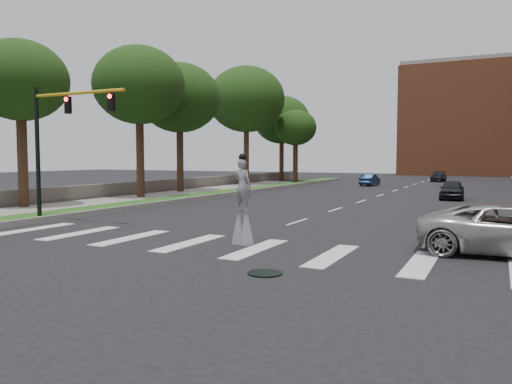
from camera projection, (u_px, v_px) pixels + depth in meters
name	position (u px, v px, depth m)	size (l,w,h in m)	color
ground_plane	(206.00, 251.00, 15.90)	(160.00, 160.00, 0.00)	black
grass_median	(215.00, 194.00, 38.85)	(2.00, 60.00, 0.25)	#205217
median_curb	(227.00, 194.00, 38.39)	(0.20, 60.00, 0.28)	gray
sidewalk_left	(93.00, 204.00, 31.20)	(4.00, 60.00, 0.18)	gray
stone_wall	(172.00, 186.00, 43.02)	(0.50, 56.00, 1.10)	#5E5851
manhole	(265.00, 273.00, 12.79)	(0.90, 0.90, 0.04)	black
building_backdrop	(485.00, 121.00, 82.60)	(26.00, 14.00, 18.00)	#9F5432
traffic_signal	(56.00, 132.00, 22.57)	(5.30, 0.23, 6.20)	black
stilt_performer	(243.00, 207.00, 17.12)	(0.83, 0.58, 3.13)	#372216
car_near	(452.00, 190.00, 35.50)	(1.62, 4.02, 1.37)	black
car_mid	(370.00, 180.00, 52.32)	(1.29, 3.69, 1.22)	navy
car_far	(439.00, 176.00, 61.29)	(1.74, 4.29, 1.25)	black
tree_1	(20.00, 81.00, 27.88)	(5.33, 5.33, 9.56)	#372216
tree_2	(139.00, 86.00, 34.90)	(6.43, 6.43, 10.77)	#372216
tree_3	(179.00, 98.00, 40.43)	(6.63, 6.63, 10.62)	#372216
tree_4	(246.00, 100.00, 52.05)	(8.09, 8.09, 12.48)	#372216
tree_5	(282.00, 120.00, 61.14)	(6.89, 6.89, 10.50)	#372216
tree_6	(296.00, 128.00, 55.07)	(4.64, 4.64, 8.24)	#372216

